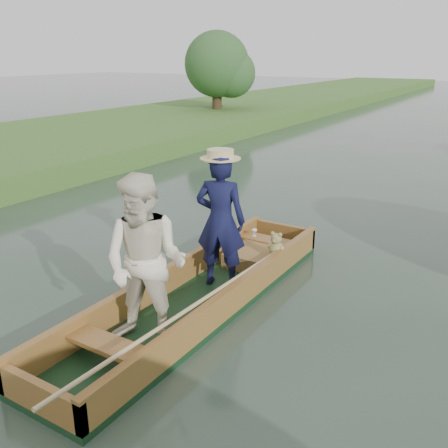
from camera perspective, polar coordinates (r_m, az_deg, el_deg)
The scene contains 2 objects.
ground at distance 6.51m, azimuth -2.83°, elevation -9.41°, with size 120.00×120.00×0.00m, color #283D30.
punt at distance 5.97m, azimuth -4.07°, elevation -4.49°, with size 1.19×5.32×1.97m.
Camera 1 is at (3.29, -4.69, 3.09)m, focal length 40.00 mm.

